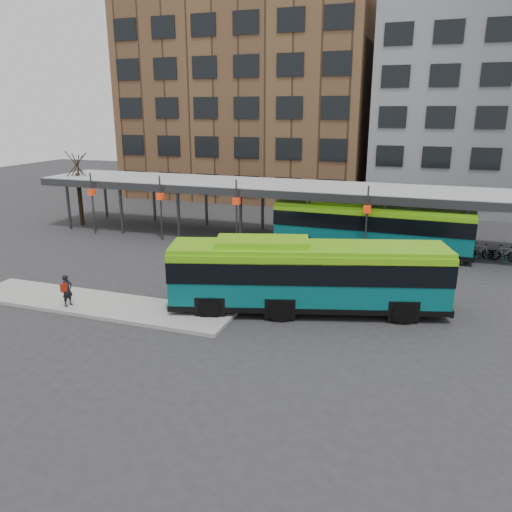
{
  "coord_description": "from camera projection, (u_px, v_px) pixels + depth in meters",
  "views": [
    {
      "loc": [
        9.57,
        -22.37,
        9.43
      ],
      "look_at": [
        1.07,
        2.16,
        1.8
      ],
      "focal_mm": 35.0,
      "sensor_mm": 36.0,
      "label": 1
    }
  ],
  "objects": [
    {
      "name": "pedestrian",
      "position": [
        67.0,
        290.0,
        24.27
      ],
      "size": [
        0.49,
        0.66,
        1.59
      ],
      "rotation": [
        0.0,
        0.0,
        1.37
      ],
      "color": "black",
      "rests_on": "boarding_island"
    },
    {
      "name": "boarding_island",
      "position": [
        98.0,
        304.0,
        24.93
      ],
      "size": [
        14.0,
        3.0,
        0.18
      ],
      "primitive_type": "cube",
      "color": "gray",
      "rests_on": "ground"
    },
    {
      "name": "tree",
      "position": [
        80.0,
        197.0,
        41.79
      ],
      "size": [
        1.64,
        1.64,
        5.6
      ],
      "color": "black",
      "rests_on": "ground"
    },
    {
      "name": "building_brick",
      "position": [
        250.0,
        95.0,
        54.99
      ],
      "size": [
        26.0,
        14.0,
        22.0
      ],
      "primitive_type": "cube",
      "color": "brown",
      "rests_on": "ground"
    },
    {
      "name": "bike_rack",
      "position": [
        473.0,
        252.0,
        32.7
      ],
      "size": [
        5.28,
        1.4,
        1.07
      ],
      "color": "slate",
      "rests_on": "ground"
    },
    {
      "name": "bus_rear",
      "position": [
        370.0,
        226.0,
        33.84
      ],
      "size": [
        13.1,
        3.14,
        3.6
      ],
      "rotation": [
        0.0,
        0.0,
        -0.02
      ],
      "color": "#08595C",
      "rests_on": "ground"
    },
    {
      "name": "bus_front",
      "position": [
        307.0,
        274.0,
        23.83
      ],
      "size": [
        13.34,
        6.34,
        3.61
      ],
      "rotation": [
        0.0,
        0.0,
        0.28
      ],
      "color": "#08595C",
      "rests_on": "ground"
    },
    {
      "name": "building_grey",
      "position": [
        508.0,
        103.0,
        47.1
      ],
      "size": [
        24.0,
        14.0,
        20.0
      ],
      "primitive_type": "cube",
      "color": "slate",
      "rests_on": "ground"
    },
    {
      "name": "ground",
      "position": [
        223.0,
        298.0,
        25.94
      ],
      "size": [
        120.0,
        120.0,
        0.0
      ],
      "primitive_type": "plane",
      "color": "#28282B",
      "rests_on": "ground"
    },
    {
      "name": "canopy",
      "position": [
        289.0,
        188.0,
        36.52
      ],
      "size": [
        40.0,
        6.53,
        4.8
      ],
      "color": "#999B9E",
      "rests_on": "ground"
    }
  ]
}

